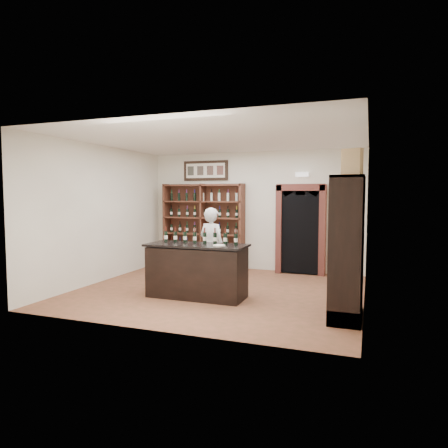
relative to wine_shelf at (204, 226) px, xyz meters
The scene contains 22 objects.
floor 2.89m from the wine_shelf, 60.87° to the right, with size 5.50×5.50×0.00m, color brown.
ceiling 3.28m from the wine_shelf, 60.87° to the right, with size 5.50×5.50×0.00m, color white.
wall_back 1.37m from the wine_shelf, ahead, with size 5.50×0.04×3.00m, color white.
wall_left 2.78m from the wine_shelf, 121.86° to the right, with size 0.04×5.00×3.00m, color white.
wall_right 4.69m from the wine_shelf, 29.94° to the right, with size 0.04×5.00×3.00m, color white.
wine_shelf is the anchor object (origin of this frame).
framed_picture 1.46m from the wine_shelf, 90.00° to the left, with size 1.25×0.04×0.52m, color black.
arched_doorway 2.55m from the wine_shelf, ahead, with size 1.17×0.35×2.17m.
emergency_light 2.86m from the wine_shelf, ahead, with size 0.30×0.10×0.10m, color white.
tasting_counter 3.19m from the wine_shelf, 69.44° to the right, with size 1.88×0.78×1.00m.
counter_bottle_0 2.81m from the wine_shelf, 82.24° to the right, with size 0.07×0.07×0.30m.
counter_bottle_1 2.85m from the wine_shelf, 78.14° to the right, with size 0.07×0.07×0.30m.
counter_bottle_2 2.90m from the wine_shelf, 74.16° to the right, with size 0.07×0.07×0.30m.
counter_bottle_3 2.96m from the wine_shelf, 70.32° to the right, with size 0.07×0.07×0.30m.
counter_bottle_4 3.04m from the wine_shelf, 66.67° to the right, with size 0.07×0.07×0.30m.
counter_bottle_5 3.12m from the wine_shelf, 63.20° to the right, with size 0.07×0.07×0.30m.
counter_bottle_6 3.22m from the wine_shelf, 59.93° to the right, with size 0.07×0.07×0.30m.
counter_bottle_7 3.33m from the wine_shelf, 56.87° to the right, with size 0.07×0.07×0.30m.
side_cabinet 5.02m from the wine_shelf, 40.21° to the right, with size 0.48×1.20×2.20m.
shopkeeper 2.26m from the wine_shelf, 62.72° to the right, with size 0.60×0.39×1.65m, color silver.
plate 3.42m from the wine_shelf, 62.46° to the right, with size 0.22×0.22×0.02m, color white.
wine_crate 4.95m from the wine_shelf, 36.87° to the right, with size 0.32×0.13×0.46m, color tan.
Camera 1 is at (2.80, -7.33, 1.92)m, focal length 32.00 mm.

